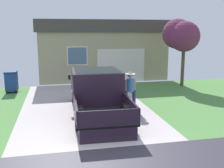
# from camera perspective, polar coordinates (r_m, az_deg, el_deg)

# --- Properties ---
(pickup_truck) EXTENTS (2.05, 5.33, 1.68)m
(pickup_truck) POSITION_cam_1_polar(r_m,az_deg,el_deg) (10.49, -3.33, -2.10)
(pickup_truck) COLOR black
(pickup_truck) RESTS_ON ground
(person_with_hat) EXTENTS (0.50, 0.43, 1.61)m
(person_with_hat) POSITION_cam_1_polar(r_m,az_deg,el_deg) (10.72, 3.87, -0.77)
(person_with_hat) COLOR navy
(person_with_hat) RESTS_ON ground
(handbag) EXTENTS (0.29, 0.20, 0.37)m
(handbag) POSITION_cam_1_polar(r_m,az_deg,el_deg) (10.67, 3.70, -5.42)
(handbag) COLOR #232328
(handbag) RESTS_ON ground
(house_with_garage) EXTENTS (8.44, 6.42, 3.84)m
(house_with_garage) POSITION_cam_1_polar(r_m,az_deg,el_deg) (19.44, -2.92, 7.67)
(house_with_garage) COLOR tan
(house_with_garage) RESTS_ON ground
(front_yard_tree) EXTENTS (1.90, 2.20, 3.85)m
(front_yard_tree) POSITION_cam_1_polar(r_m,az_deg,el_deg) (15.72, 14.46, 10.02)
(front_yard_tree) COLOR brown
(front_yard_tree) RESTS_ON ground
(wheeled_trash_bin) EXTENTS (0.60, 0.72, 1.11)m
(wheeled_trash_bin) POSITION_cam_1_polar(r_m,az_deg,el_deg) (14.87, -20.67, 0.61)
(wheeled_trash_bin) COLOR navy
(wheeled_trash_bin) RESTS_ON ground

